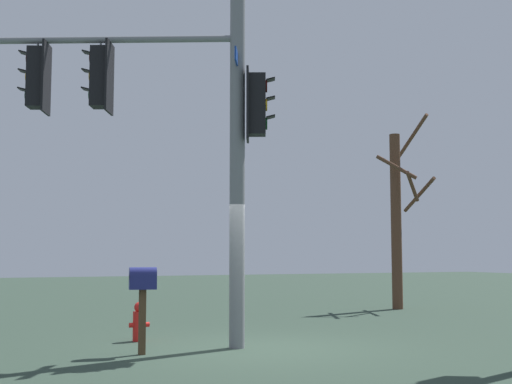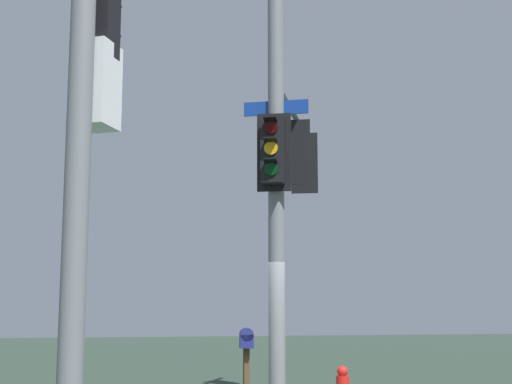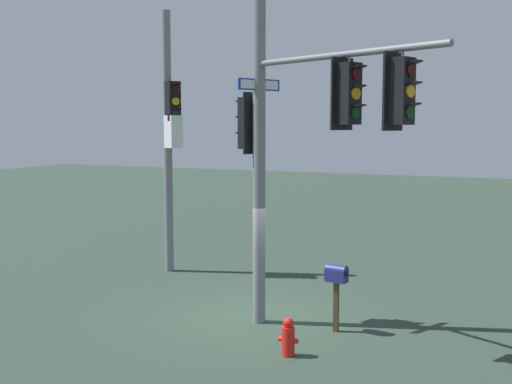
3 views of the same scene
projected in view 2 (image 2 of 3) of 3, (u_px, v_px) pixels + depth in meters
main_signal_pole_assembly at (279, 148)px, 13.58m from camera, size 4.79×4.39×8.25m
secondary_pole_assembly at (87, 86)px, 7.78m from camera, size 0.75×0.57×7.43m
mailbox at (246, 345)px, 13.80m from camera, size 0.48×0.32×1.41m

